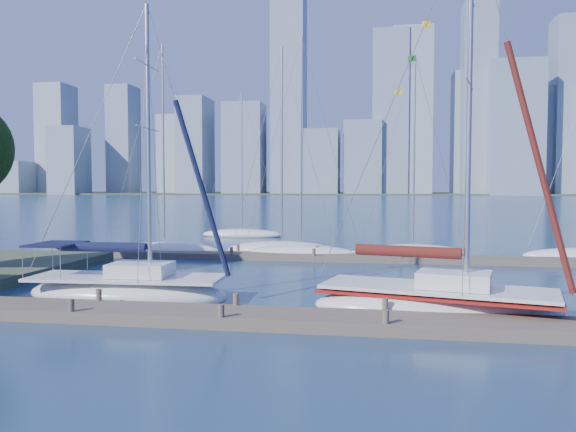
# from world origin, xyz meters

# --- Properties ---
(ground) EXTENTS (700.00, 700.00, 0.00)m
(ground) POSITION_xyz_m (0.00, 0.00, 0.00)
(ground) COLOR #18354D
(ground) RESTS_ON ground
(near_dock) EXTENTS (26.00, 2.00, 0.40)m
(near_dock) POSITION_xyz_m (0.00, 0.00, 0.20)
(near_dock) COLOR brown
(near_dock) RESTS_ON ground
(far_dock) EXTENTS (30.00, 1.80, 0.36)m
(far_dock) POSITION_xyz_m (2.00, 16.00, 0.18)
(far_dock) COLOR brown
(far_dock) RESTS_ON ground
(far_shore) EXTENTS (800.00, 100.00, 1.50)m
(far_shore) POSITION_xyz_m (0.00, 320.00, 0.00)
(far_shore) COLOR #38472D
(far_shore) RESTS_ON ground
(sailboat_navy) EXTENTS (8.15, 2.95, 11.86)m
(sailboat_navy) POSITION_xyz_m (-4.87, 2.87, 0.93)
(sailboat_navy) COLOR silver
(sailboat_navy) RESTS_ON ground
(sailboat_maroon) EXTENTS (8.81, 4.64, 14.01)m
(sailboat_maroon) POSITION_xyz_m (6.76, 2.22, 1.10)
(sailboat_maroon) COLOR silver
(sailboat_maroon) RESTS_ON ground
(bg_boat_0) EXTENTS (7.69, 2.83, 13.97)m
(bg_boat_0) POSITION_xyz_m (-9.10, 17.36, 0.28)
(bg_boat_0) COLOR silver
(bg_boat_0) RESTS_ON ground
(bg_boat_1) EXTENTS (7.78, 4.83, 13.82)m
(bg_boat_1) POSITION_xyz_m (-1.54, 18.75, 0.29)
(bg_boat_1) COLOR silver
(bg_boat_1) RESTS_ON ground
(bg_boat_2) EXTENTS (7.37, 2.94, 14.02)m
(bg_boat_2) POSITION_xyz_m (-0.04, 17.19, 0.28)
(bg_boat_2) COLOR silver
(bg_boat_2) RESTS_ON ground
(bg_boat_3) EXTENTS (6.94, 3.82, 13.09)m
(bg_boat_3) POSITION_xyz_m (6.94, 19.25, 0.26)
(bg_boat_3) COLOR silver
(bg_boat_3) RESTS_ON ground
(bg_boat_6) EXTENTS (7.35, 2.73, 13.01)m
(bg_boat_6) POSITION_xyz_m (-7.18, 30.67, 0.25)
(bg_boat_6) COLOR silver
(bg_boat_6) RESTS_ON ground
(skyline) EXTENTS (502.34, 51.31, 107.80)m
(skyline) POSITION_xyz_m (24.85, 290.19, 34.86)
(skyline) COLOR gray
(skyline) RESTS_ON ground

